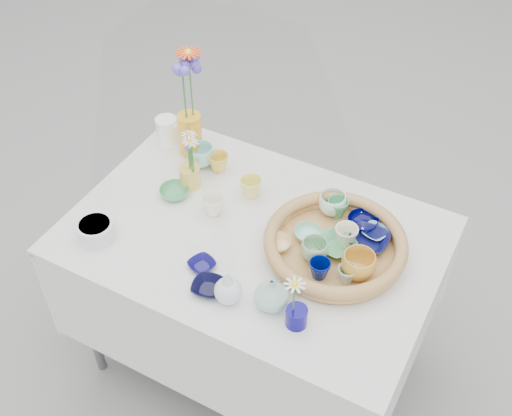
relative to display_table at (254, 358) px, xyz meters
The scene contains 34 objects.
ground 0.00m from the display_table, ahead, with size 80.00×80.00×0.00m, color gray.
display_table is the anchor object (origin of this frame).
wicker_tray 0.85m from the display_table, 10.12° to the left, with size 0.47×0.47×0.08m, color olive, non-canonical shape.
tray_ceramic_0 0.88m from the display_table, 31.58° to the left, with size 0.11×0.11×0.03m, color #00023D.
tray_ceramic_1 0.89m from the display_table, 18.98° to the left, with size 0.13×0.13×0.03m, color #0D0F40.
tray_ceramic_2 0.91m from the display_table, ahead, with size 0.11×0.11×0.09m, color gold.
tray_ceramic_3 0.85m from the display_table, 11.27° to the left, with size 0.12×0.12×0.03m, color #55A66B.
tray_ceramic_4 0.85m from the display_table, ahead, with size 0.09×0.09×0.07m, color #8ABA89.
tray_ceramic_5 0.82m from the display_table, 17.95° to the left, with size 0.10×0.10×0.03m, color #95D0B7.
tray_ceramic_6 0.87m from the display_table, 46.44° to the left, with size 0.10×0.10×0.08m, color white.
tray_ceramic_7 0.88m from the display_table, 16.68° to the left, with size 0.08×0.08×0.07m, color #F7EDC8.
tray_ceramic_8 0.89m from the display_table, 25.41° to the left, with size 0.08×0.08×0.02m, color #8CCDFF.
tray_ceramic_9 0.87m from the display_table, 15.94° to the right, with size 0.07×0.07×0.06m, color #000C60.
tray_ceramic_10 0.80m from the display_table, 15.53° to the right, with size 0.09×0.09×0.03m, color #F5D391.
tray_ceramic_11 0.89m from the display_table, ahead, with size 0.06×0.06×0.06m, color #A4C5BA.
tray_ceramic_12 0.87m from the display_table, 42.42° to the left, with size 0.07×0.07×0.07m, color #43A563.
loose_ceramic_0 0.88m from the display_table, 139.94° to the left, with size 0.08×0.08×0.07m, color yellow.
loose_ceramic_1 0.83m from the display_table, 120.93° to the left, with size 0.08×0.08×0.08m, color #EDE467.
loose_ceramic_2 0.85m from the display_table, behind, with size 0.11×0.11×0.03m, color #499F5F.
loose_ceramic_3 0.82m from the display_table, behind, with size 0.08×0.08×0.07m, color white.
loose_ceramic_4 0.81m from the display_table, 109.69° to the right, with size 0.08×0.08×0.02m, color #0F0C50.
loose_ceramic_5 0.91m from the display_table, 146.71° to the left, with size 0.10×0.10×0.08m, color #95D7D0.
loose_ceramic_6 0.83m from the display_table, 91.57° to the right, with size 0.10×0.10×0.03m, color black.
fluted_bowl 0.96m from the display_table, 149.74° to the right, with size 0.13×0.13×0.07m, color silver, non-canonical shape.
bud_vase_paleblue 0.88m from the display_table, 76.51° to the right, with size 0.09×0.09×0.13m, color silver, non-canonical shape.
bud_vase_seafoam 0.88m from the display_table, 51.15° to the right, with size 0.11×0.11×0.11m, color #93BCAA.
bud_vase_cobalt 0.89m from the display_table, 42.49° to the right, with size 0.07×0.07×0.07m, color #080365.
single_daisy 0.97m from the display_table, 43.94° to the right, with size 0.07×0.07×0.13m, color white, non-canonical shape.
tall_vase_yellow 0.99m from the display_table, 146.80° to the left, with size 0.09×0.09×0.17m, color yellow.
gerbera 1.18m from the display_table, 144.81° to the left, with size 0.11×0.11×0.28m, color #FA501C, non-canonical shape.
hydrangea 1.16m from the display_table, 148.06° to the left, with size 0.09×0.09×0.31m, color #4D3FB3, non-canonical shape.
white_pitcher 1.02m from the display_table, 152.35° to the left, with size 0.12×0.09×0.11m, color white, non-canonical shape.
daisy_cup 0.88m from the display_table, 161.32° to the left, with size 0.08×0.08×0.08m, color gold.
daisy_posy 0.99m from the display_table, 160.36° to the left, with size 0.08×0.08×0.16m, color white, non-canonical shape.
Camera 1 is at (0.73, -1.34, 2.35)m, focal length 45.00 mm.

